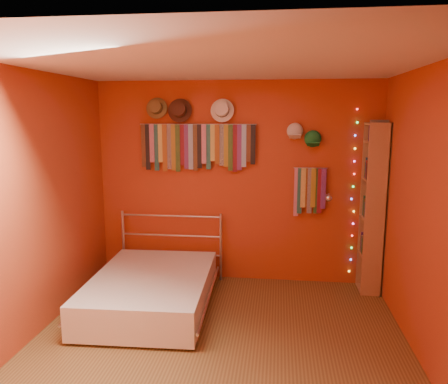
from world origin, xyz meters
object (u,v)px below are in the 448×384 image
at_px(bookshelf, 376,208).
at_px(bed, 152,290).
at_px(tie_rack, 197,145).
at_px(reading_lamp, 328,198).

xyz_separation_m(bookshelf, bed, (-2.48, -0.79, -0.81)).
distance_m(tie_rack, bookshelf, 2.26).
distance_m(reading_lamp, bookshelf, 0.57).
bearing_deg(bookshelf, tie_rack, 175.87).
relative_size(bookshelf, bed, 1.10).
xyz_separation_m(tie_rack, bookshelf, (2.15, -0.15, -0.70)).
bearing_deg(reading_lamp, bed, -158.54).
xyz_separation_m(reading_lamp, bookshelf, (0.56, 0.04, -0.12)).
relative_size(tie_rack, bookshelf, 0.72).
distance_m(tie_rack, reading_lamp, 1.70).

